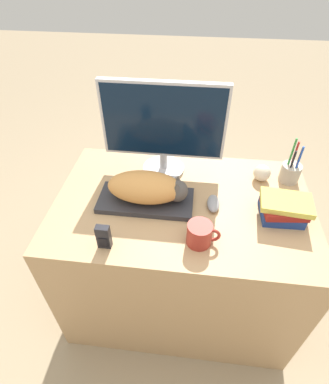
{
  "coord_description": "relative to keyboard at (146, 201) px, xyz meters",
  "views": [
    {
      "loc": [
        0.03,
        -0.59,
        1.66
      ],
      "look_at": [
        -0.08,
        0.34,
        0.82
      ],
      "focal_mm": 28.0,
      "sensor_mm": 36.0,
      "label": 1
    }
  ],
  "objects": [
    {
      "name": "cat",
      "position": [
        0.02,
        0.0,
        0.08
      ],
      "size": [
        0.34,
        0.16,
        0.13
      ],
      "color": "#D18C47",
      "rests_on": "keyboard"
    },
    {
      "name": "book_stack",
      "position": [
        0.56,
        -0.02,
        0.04
      ],
      "size": [
        0.21,
        0.16,
        0.1
      ],
      "color": "navy",
      "rests_on": "desk"
    },
    {
      "name": "computer_mouse",
      "position": [
        0.29,
        0.01,
        0.0
      ],
      "size": [
        0.05,
        0.1,
        0.03
      ],
      "color": "gray",
      "rests_on": "desk"
    },
    {
      "name": "phone",
      "position": [
        -0.11,
        -0.25,
        0.04
      ],
      "size": [
        0.05,
        0.03,
        0.1
      ],
      "color": "black",
      "rests_on": "desk"
    },
    {
      "name": "ground_plane",
      "position": [
        0.16,
        -0.33,
        -0.78
      ],
      "size": [
        12.0,
        12.0,
        0.0
      ],
      "primitive_type": "plane",
      "color": "#998466"
    },
    {
      "name": "desk",
      "position": [
        0.16,
        0.02,
        -0.39
      ],
      "size": [
        1.12,
        0.71,
        0.76
      ],
      "color": "tan",
      "rests_on": "ground_plane"
    },
    {
      "name": "baseball",
      "position": [
        0.51,
        0.22,
        0.03
      ],
      "size": [
        0.08,
        0.08,
        0.08
      ],
      "color": "beige",
      "rests_on": "desk"
    },
    {
      "name": "pen_cup",
      "position": [
        0.64,
        0.23,
        0.04
      ],
      "size": [
        0.09,
        0.09,
        0.22
      ],
      "color": "#B2A893",
      "rests_on": "desk"
    },
    {
      "name": "keyboard",
      "position": [
        0.0,
        0.0,
        0.0
      ],
      "size": [
        0.4,
        0.18,
        0.02
      ],
      "color": "#2D2D33",
      "rests_on": "desk"
    },
    {
      "name": "coffee_mug",
      "position": [
        0.24,
        -0.19,
        0.03
      ],
      "size": [
        0.13,
        0.09,
        0.09
      ],
      "color": "#9E2D23",
      "rests_on": "desk"
    },
    {
      "name": "monitor",
      "position": [
        0.05,
        0.24,
        0.23
      ],
      "size": [
        0.55,
        0.2,
        0.44
      ],
      "color": "#B7B7BC",
      "rests_on": "desk"
    }
  ]
}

